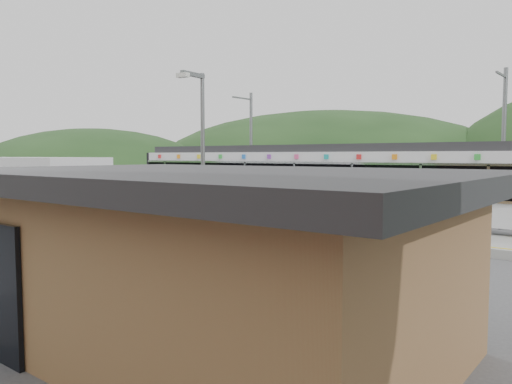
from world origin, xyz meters
The scene contains 10 objects.
ground centered at (0.00, 0.00, 0.00)m, with size 120.00×120.00×0.00m, color #4C4C4F.
hills centered at (6.19, 5.29, 0.00)m, with size 146.00×149.00×26.00m.
platform centered at (0.00, 3.30, 0.15)m, with size 26.00×3.20×0.30m, color #9E9E99.
yellow_line centered at (0.00, 2.00, 0.30)m, with size 26.00×0.10×0.01m, color yellow.
train centered at (-1.60, 6.00, 2.06)m, with size 20.44×3.01×3.74m.
catenary_mast_west centered at (-7.00, 8.56, 3.65)m, with size 0.18×1.80×7.00m.
catenary_mast_east centered at (7.00, 8.56, 3.65)m, with size 0.18×1.80×7.00m.
station_shelter centered at (6.00, -9.01, 1.55)m, with size 9.20×6.20×3.00m.
pallet_stack centered at (7.47, -6.24, 0.15)m, with size 1.49×1.35×0.31m.
lamp_post centered at (1.70, -4.68, 3.36)m, with size 0.36×1.01×5.61m.
Camera 1 is at (11.91, -15.09, 3.24)m, focal length 35.00 mm.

